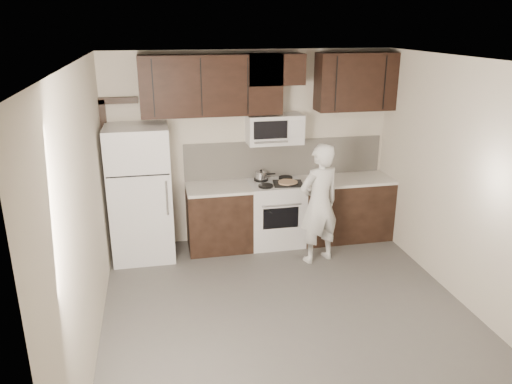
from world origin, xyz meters
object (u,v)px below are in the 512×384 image
object	(u,v)px
microwave	(275,129)
stove	(275,213)
person	(319,204)
refrigerator	(141,193)

from	to	relation	value
microwave	stove	bearing A→B (deg)	-89.90
stove	person	size ratio (longest dim) A/B	0.59
stove	refrigerator	bearing A→B (deg)	-178.49
microwave	refrigerator	size ratio (longest dim) A/B	0.42
stove	person	world-z (taller)	person
stove	refrigerator	distance (m)	1.90
stove	refrigerator	xyz separation A→B (m)	(-1.85, -0.05, 0.44)
stove	microwave	distance (m)	1.20
stove	microwave	world-z (taller)	microwave
stove	person	distance (m)	0.85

